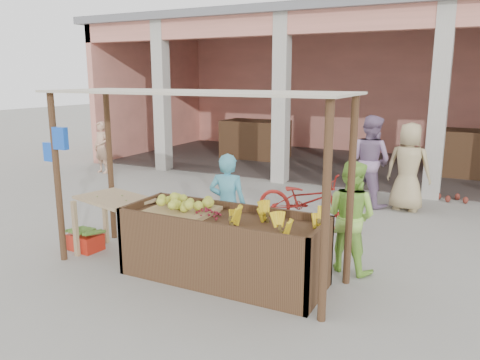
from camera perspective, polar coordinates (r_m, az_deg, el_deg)
The scene contains 18 objects.
ground at distance 6.42m, azimuth -6.05°, elevation -11.05°, with size 60.00×60.00×0.00m, color gray.
market_building at distance 14.21m, azimuth 14.22°, elevation 12.71°, with size 14.40×6.40×4.20m.
fruit_stall at distance 6.03m, azimuth -2.10°, elevation -8.48°, with size 2.60×0.95×0.80m, color #4D331F.
stall_awning at distance 5.98m, azimuth -6.29°, elevation 6.84°, with size 4.09×1.35×2.39m.
banana_heap at distance 5.60m, azimuth 4.04°, elevation -4.75°, with size 1.11×0.61×0.20m, color yellow, non-canonical shape.
melon_tray at distance 6.19m, azimuth -7.14°, elevation -3.14°, with size 0.84×0.72×0.22m.
berry_heap at distance 5.97m, azimuth -4.19°, elevation -3.95°, with size 0.45×0.37×0.14m, color maroon.
side_table at distance 6.97m, azimuth -15.01°, elevation -3.18°, with size 1.22×0.96×0.87m.
papaya_pile at distance 6.91m, azimuth -15.12°, elevation -1.30°, with size 0.65×0.37×0.19m, color #4A852B, non-canonical shape.
red_crate at distance 7.48m, azimuth -18.30°, elevation -7.17°, with size 0.47×0.34×0.25m, color red.
plantain_bundle at distance 7.42m, azimuth -18.39°, elevation -5.99°, with size 0.40×0.28×0.08m, color #53812E, non-canonical shape.
produce_sacks at distance 10.70m, azimuth 24.56°, elevation -0.92°, with size 0.94×0.70×0.57m.
vendor_blue at distance 6.72m, azimuth -1.53°, elevation -2.65°, with size 0.60×0.44×1.61m, color #50AAC4.
vendor_green at distance 6.36m, azimuth 13.27°, elevation -3.97°, with size 0.76×0.44×1.58m, color #9CD850.
motorcycle at distance 8.15m, azimuth 8.03°, elevation -2.37°, with size 1.85×0.64×0.96m, color #A3221B.
shopper_c at distance 9.54m, azimuth 19.89°, elevation 2.04°, with size 0.91×0.59×1.90m, color tan.
shopper_e at distance 13.14m, azimuth -16.52°, elevation 3.96°, with size 0.54×0.41×1.45m, color tan.
shopper_f at distance 9.68m, azimuth 15.58°, elevation 2.76°, with size 0.97×0.56×1.99m, color gray.
Camera 1 is at (3.23, -4.93, 2.56)m, focal length 35.00 mm.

